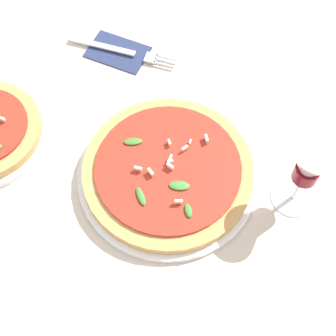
{
  "coord_description": "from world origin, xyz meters",
  "views": [
    {
      "loc": [
        0.18,
        -0.38,
        0.72
      ],
      "look_at": [
        0.03,
        -0.04,
        0.03
      ],
      "focal_mm": 50.0,
      "sensor_mm": 36.0,
      "label": 1
    }
  ],
  "objects": [
    {
      "name": "napkin",
      "position": [
        -0.17,
        0.18,
        0.0
      ],
      "size": [
        0.12,
        0.08,
        0.01
      ],
      "rotation": [
        0.0,
        0.0,
        -0.0
      ],
      "color": "navy",
      "rests_on": "ground_plane"
    },
    {
      "name": "fork",
      "position": [
        -0.17,
        0.18,
        0.01
      ],
      "size": [
        0.23,
        0.04,
        0.0
      ],
      "rotation": [
        0.0,
        0.0,
        0.11
      ],
      "color": "silver",
      "rests_on": "ground_plane"
    },
    {
      "name": "pizza_arugula_main",
      "position": [
        0.03,
        -0.04,
        0.02
      ],
      "size": [
        0.31,
        0.31,
        0.05
      ],
      "color": "white",
      "rests_on": "ground_plane"
    },
    {
      "name": "wine_glass",
      "position": [
        0.24,
        0.01,
        0.1
      ],
      "size": [
        0.07,
        0.07,
        0.15
      ],
      "color": "white",
      "rests_on": "ground_plane"
    },
    {
      "name": "ground_plane",
      "position": [
        0.0,
        0.0,
        0.0
      ],
      "size": [
        6.0,
        6.0,
        0.0
      ],
      "primitive_type": "plane",
      "color": "beige"
    }
  ]
}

